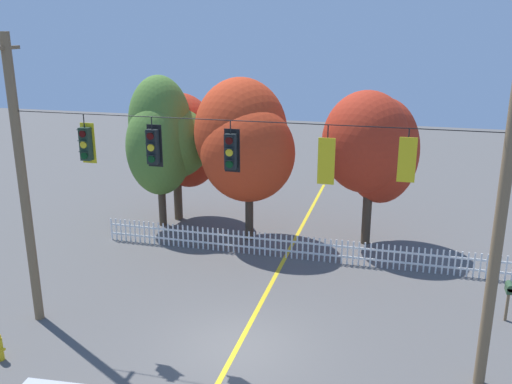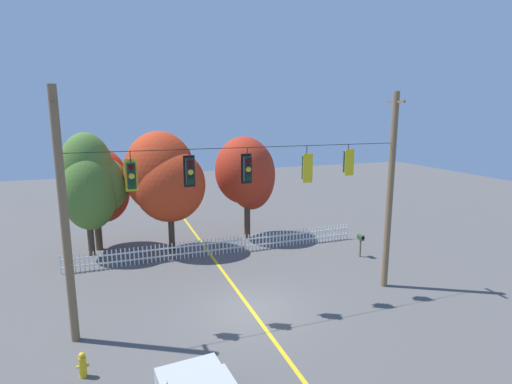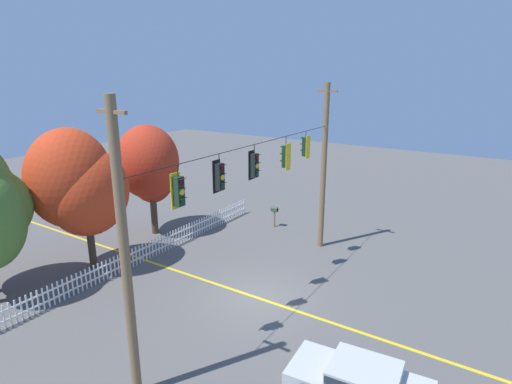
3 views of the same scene
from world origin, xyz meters
The scene contains 14 objects.
ground centered at (0.00, 0.00, 0.00)m, with size 80.00×80.00×0.00m, color #565451.
lane_centerline_stripe centered at (0.00, 0.00, 0.00)m, with size 0.16×36.00×0.01m, color gold.
signal_support_span centered at (0.00, 0.00, 4.56)m, with size 13.72×1.10×8.98m.
traffic_signal_northbound_primary centered at (-4.45, 0.01, 5.90)m, with size 0.43×0.38×1.45m.
traffic_signal_southbound_primary centered at (-2.37, 0.01, 5.94)m, with size 0.43×0.38×1.42m.
traffic_signal_eastbound_side centered at (-0.12, 0.01, 5.93)m, with size 0.43×0.38×1.42m.
traffic_signal_northbound_secondary centered at (2.45, -0.01, 5.86)m, with size 0.43×0.38×1.51m.
traffic_signal_westbound_side centered at (4.42, -0.01, 6.01)m, with size 0.43×0.38×1.31m.
white_picket_fence centered at (0.60, 6.84, 0.50)m, with size 16.92×0.06×1.00m.
autumn_maple_near_fence centered at (-6.21, 9.17, 4.19)m, with size 3.85×3.68×7.03m.
autumn_maple_mid centered at (-5.77, 10.39, 3.81)m, with size 3.52×3.36×6.14m.
autumn_oak_far_east centered at (-2.23, 8.55, 4.37)m, with size 4.51×4.12×7.06m.
autumn_maple_far_west centered at (3.11, 9.46, 4.28)m, with size 4.04×3.60×6.62m.
roadside_mailbox centered at (7.92, 3.72, 1.08)m, with size 0.25×0.44×1.32m.
Camera 1 is at (4.24, -13.87, 9.19)m, focal length 39.20 mm.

